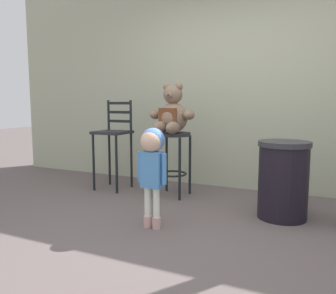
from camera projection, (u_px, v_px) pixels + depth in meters
ground_plane at (175, 239)px, 2.86m from camera, size 24.00×24.00×0.00m
building_wall at (239, 73)px, 4.52m from camera, size 7.27×0.30×3.04m
bar_stool_with_teddy at (173, 150)px, 4.13m from camera, size 0.43×0.43×0.77m
teddy_bear at (172, 114)px, 4.05m from camera, size 0.56×0.50×0.59m
child_walking at (152, 156)px, 3.03m from camera, size 0.29×0.23×0.91m
trash_bin at (283, 180)px, 3.33m from camera, size 0.50×0.50×0.76m
bar_chair_empty at (114, 137)px, 4.47m from camera, size 0.41×0.41×1.16m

